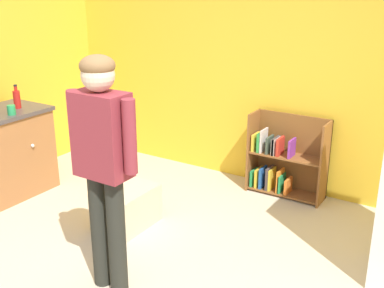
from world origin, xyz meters
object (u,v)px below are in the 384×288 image
standing_person (103,154)px  pet_carrier (126,207)px  ketchup_bottle (17,99)px  green_cup (11,110)px  bookshelf (283,160)px

standing_person → pet_carrier: bearing=122.7°
pet_carrier → ketchup_bottle: (-1.45, 0.05, 0.82)m
ketchup_bottle → green_cup: ketchup_bottle is taller
bookshelf → ketchup_bottle: ketchup_bottle is taller
green_cup → standing_person: bearing=-19.7°
ketchup_bottle → standing_person: bearing=-23.3°
standing_person → green_cup: standing_person is taller
bookshelf → green_cup: size_ratio=8.95×
bookshelf → green_cup: green_cup is taller
ketchup_bottle → green_cup: size_ratio=2.59×
pet_carrier → ketchup_bottle: size_ratio=2.24×
bookshelf → standing_person: standing_person is taller
pet_carrier → ketchup_bottle: 1.66m
bookshelf → ketchup_bottle: 2.83m
bookshelf → green_cup: (-2.22, -1.58, 0.58)m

